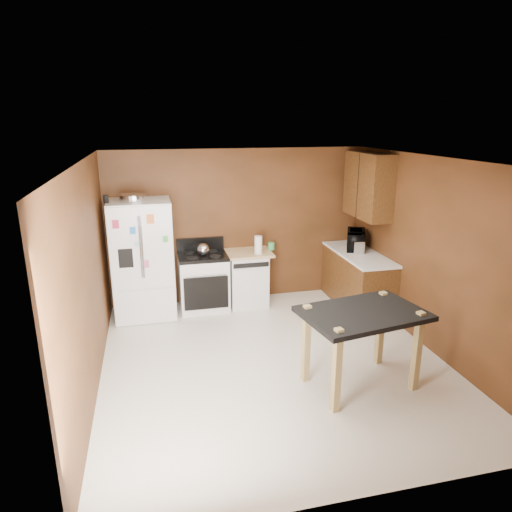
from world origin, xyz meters
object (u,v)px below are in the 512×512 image
object	(u,v)px
toaster	(357,246)
paper_towel	(258,245)
roasting_pan	(133,198)
dishwasher	(247,277)
pen_cup	(106,199)
microwave	(356,241)
kettle	(203,250)
gas_range	(203,281)
green_canister	(271,246)
refrigerator	(143,260)
island	(362,322)

from	to	relation	value
toaster	paper_towel	bearing A→B (deg)	175.78
roasting_pan	dishwasher	size ratio (longest dim) A/B	0.43
roasting_pan	pen_cup	distance (m)	0.38
pen_cup	microwave	size ratio (longest dim) A/B	0.21
kettle	pen_cup	bearing A→B (deg)	-176.58
roasting_pan	gas_range	bearing A→B (deg)	4.12
kettle	microwave	size ratio (longest dim) A/B	0.38
pen_cup	paper_towel	size ratio (longest dim) A/B	0.39
roasting_pan	pen_cup	size ratio (longest dim) A/B	3.46
pen_cup	green_canister	xyz separation A→B (m)	(2.49, 0.21, -0.91)
kettle	paper_towel	distance (m)	0.87
dishwasher	refrigerator	bearing A→B (deg)	-177.01
paper_towel	pen_cup	bearing A→B (deg)	-179.13
roasting_pan	paper_towel	bearing A→B (deg)	-1.18
paper_towel	microwave	distance (m)	1.60
refrigerator	island	world-z (taller)	refrigerator
roasting_pan	gas_range	world-z (taller)	roasting_pan
roasting_pan	gas_range	distance (m)	1.70
pen_cup	green_canister	distance (m)	2.66
green_canister	microwave	xyz separation A→B (m)	(1.34, -0.32, 0.09)
kettle	paper_towel	bearing A→B (deg)	-3.13
kettle	dishwasher	bearing A→B (deg)	6.88
island	kettle	bearing A→B (deg)	119.23
pen_cup	kettle	xyz separation A→B (m)	(1.36, 0.08, -0.86)
pen_cup	microwave	xyz separation A→B (m)	(3.83, -0.12, -0.81)
roasting_pan	paper_towel	world-z (taller)	roasting_pan
paper_towel	dishwasher	bearing A→B (deg)	139.38
microwave	refrigerator	bearing A→B (deg)	110.88
paper_towel	green_canister	size ratio (longest dim) A/B	2.41
microwave	gas_range	xyz separation A→B (m)	(-2.47, 0.26, -0.58)
kettle	island	size ratio (longest dim) A/B	0.14
kettle	refrigerator	xyz separation A→B (m)	(-0.92, 0.00, -0.10)
green_canister	gas_range	size ratio (longest dim) A/B	0.11
microwave	island	distance (m)	2.60
green_canister	dishwasher	world-z (taller)	green_canister
green_canister	refrigerator	distance (m)	2.05
refrigerator	island	bearing A→B (deg)	-47.55
pen_cup	toaster	size ratio (longest dim) A/B	0.40
microwave	kettle	bearing A→B (deg)	109.66
green_canister	dishwasher	distance (m)	0.65
refrigerator	island	xyz separation A→B (m)	(2.36, -2.58, -0.12)
kettle	toaster	bearing A→B (deg)	-8.52
roasting_pan	green_canister	size ratio (longest dim) A/B	3.21
refrigerator	paper_towel	bearing A→B (deg)	-1.56
toaster	gas_range	world-z (taller)	toaster
green_canister	toaster	bearing A→B (deg)	-20.83
paper_towel	gas_range	distance (m)	1.05
pen_cup	gas_range	bearing A→B (deg)	6.02
green_canister	gas_range	bearing A→B (deg)	-176.72
roasting_pan	toaster	xyz separation A→B (m)	(3.40, -0.35, -0.85)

